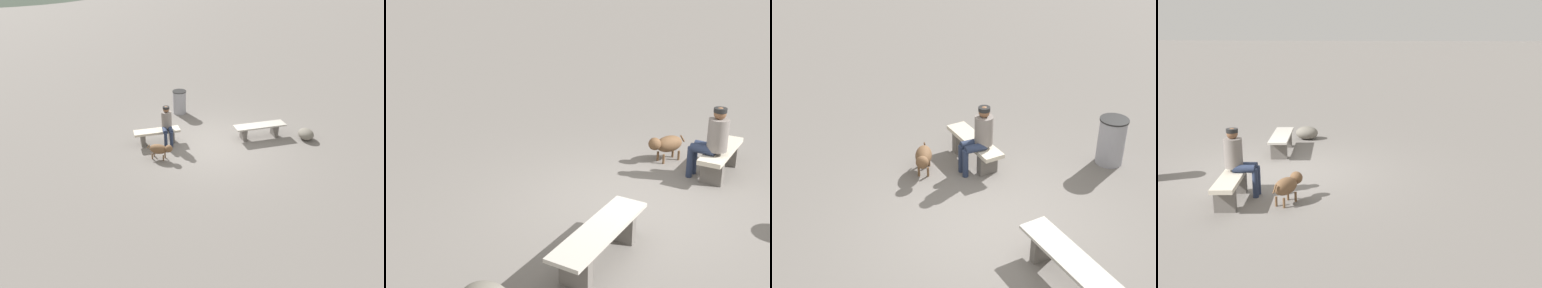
% 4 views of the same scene
% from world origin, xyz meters
% --- Properties ---
extents(ground, '(210.00, 210.00, 0.06)m').
position_xyz_m(ground, '(0.00, 0.00, -0.03)').
color(ground, slate).
extents(bench_left, '(1.85, 0.64, 0.48)m').
position_xyz_m(bench_left, '(-1.70, -0.33, 0.34)').
color(bench_left, '#605B56').
rests_on(bench_left, ground).
extents(bench_right, '(1.56, 0.55, 0.48)m').
position_xyz_m(bench_right, '(1.83, -0.47, 0.33)').
color(bench_right, '#605B56').
rests_on(bench_right, ground).
extents(seated_person, '(0.35, 0.64, 1.30)m').
position_xyz_m(seated_person, '(1.49, -0.42, 0.76)').
color(seated_person, slate).
rests_on(seated_person, ground).
extents(dog, '(0.79, 0.50, 0.51)m').
position_xyz_m(dog, '(1.80, 0.57, 0.34)').
color(dog, brown).
rests_on(dog, ground).
extents(trash_bin, '(0.54, 0.54, 0.93)m').
position_xyz_m(trash_bin, '(0.77, -2.84, 0.47)').
color(trash_bin, gray).
rests_on(trash_bin, ground).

